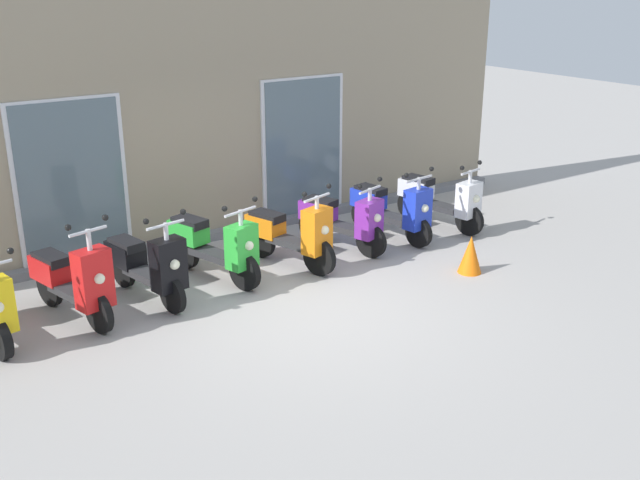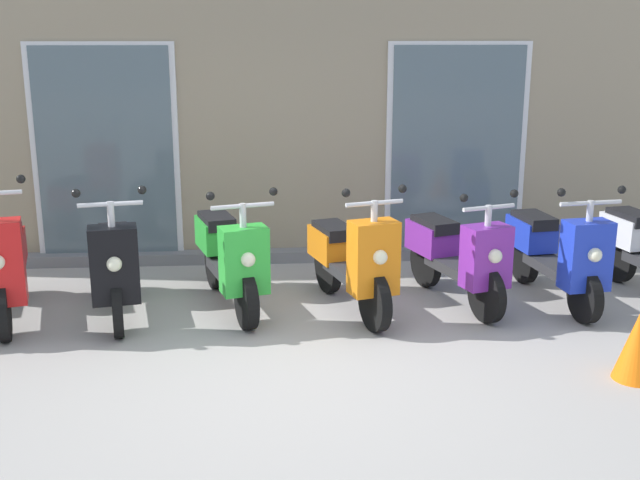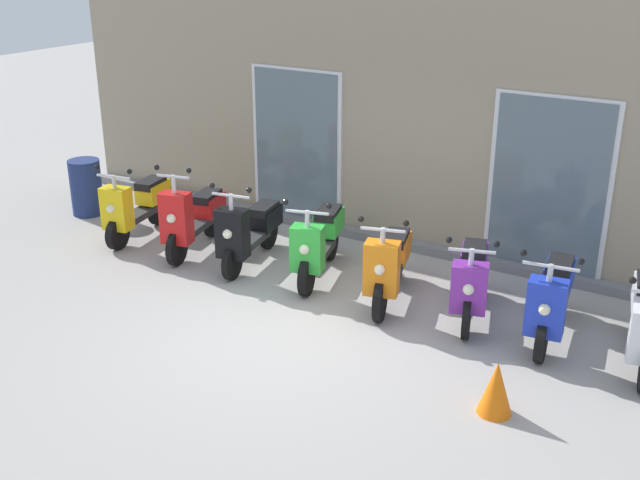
{
  "view_description": "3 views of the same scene",
  "coord_description": "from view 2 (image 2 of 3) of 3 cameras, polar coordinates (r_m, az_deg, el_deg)",
  "views": [
    {
      "loc": [
        -4.47,
        -6.86,
        3.82
      ],
      "look_at": [
        0.67,
        0.72,
        0.51
      ],
      "focal_mm": 41.77,
      "sensor_mm": 36.0,
      "label": 1
    },
    {
      "loc": [
        -0.19,
        -5.32,
        2.41
      ],
      "look_at": [
        0.25,
        1.05,
        0.71
      ],
      "focal_mm": 44.32,
      "sensor_mm": 36.0,
      "label": 2
    },
    {
      "loc": [
        4.2,
        -6.21,
        4.07
      ],
      "look_at": [
        -0.12,
        0.78,
        0.79
      ],
      "focal_mm": 43.52,
      "sensor_mm": 36.0,
      "label": 3
    }
  ],
  "objects": [
    {
      "name": "ground_plane",
      "position": [
        5.85,
        -1.81,
        -9.41
      ],
      "size": [
        40.0,
        40.0,
        0.0
      ],
      "primitive_type": "plane",
      "color": "#A8A39E"
    },
    {
      "name": "storefront_facade",
      "position": [
        8.43,
        -2.74,
        11.0
      ],
      "size": [
        11.7,
        0.5,
        3.79
      ],
      "color": "gray",
      "rests_on": "ground_plane"
    },
    {
      "name": "scooter_red",
      "position": [
        7.18,
        -21.84,
        -1.6
      ],
      "size": [
        0.68,
        1.53,
        1.33
      ],
      "color": "black",
      "rests_on": "ground_plane"
    },
    {
      "name": "scooter_black",
      "position": [
        7.0,
        -14.61,
        -1.59
      ],
      "size": [
        0.66,
        1.54,
        1.23
      ],
      "color": "black",
      "rests_on": "ground_plane"
    },
    {
      "name": "scooter_green",
      "position": [
        7.02,
        -6.58,
        -1.14
      ],
      "size": [
        0.79,
        1.59,
        1.17
      ],
      "color": "black",
      "rests_on": "ground_plane"
    },
    {
      "name": "scooter_orange",
      "position": [
        6.89,
        2.27,
        -1.39
      ],
      "size": [
        0.75,
        1.54,
        1.21
      ],
      "color": "black",
      "rests_on": "ground_plane"
    },
    {
      "name": "scooter_purple",
      "position": [
        7.18,
        9.78,
        -0.97
      ],
      "size": [
        0.77,
        1.48,
        1.12
      ],
      "color": "black",
      "rests_on": "ground_plane"
    },
    {
      "name": "scooter_blue",
      "position": [
        7.43,
        16.66,
        -0.81
      ],
      "size": [
        0.63,
        1.58,
        1.17
      ],
      "color": "black",
      "rests_on": "ground_plane"
    },
    {
      "name": "traffic_cone",
      "position": [
        6.05,
        21.97,
        -7.02
      ],
      "size": [
        0.32,
        0.32,
        0.52
      ],
      "primitive_type": "cone",
      "color": "orange",
      "rests_on": "ground_plane"
    }
  ]
}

